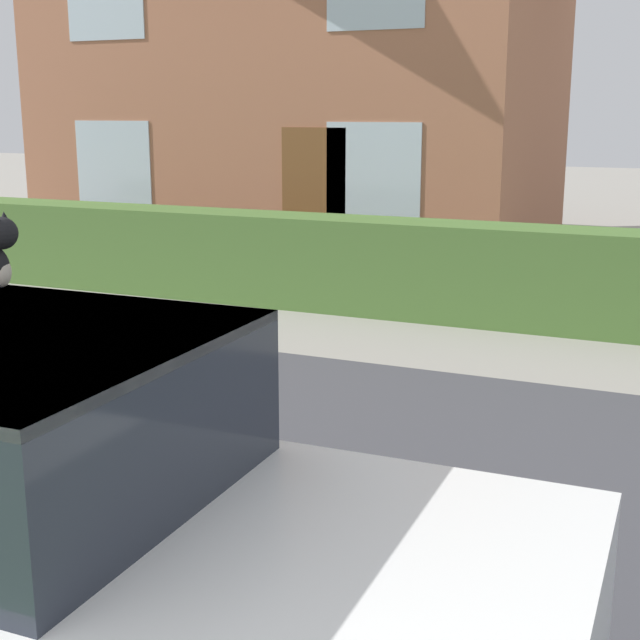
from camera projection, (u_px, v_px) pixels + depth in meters
road_strip at (285, 530)px, 5.06m from camera, size 28.00×6.80×0.01m
garden_hedge at (487, 274)px, 9.94m from camera, size 15.35×0.77×1.10m
police_car at (7, 538)px, 3.40m from camera, size 4.15×1.77×1.65m
house_left at (309, 29)px, 15.16m from camera, size 8.40×5.64×7.23m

